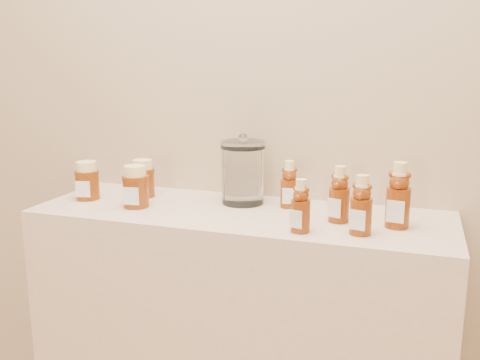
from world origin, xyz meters
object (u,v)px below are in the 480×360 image
(bear_bottle_front_left, at_px, (301,202))
(honey_jar_left, at_px, (87,180))
(glass_canister, at_px, (243,170))
(bear_bottle_back_left, at_px, (289,181))
(display_table, at_px, (240,353))

(bear_bottle_front_left, bearing_deg, honey_jar_left, -173.49)
(honey_jar_left, relative_size, glass_canister, 0.58)
(bear_bottle_back_left, height_order, honey_jar_left, bear_bottle_back_left)
(display_table, height_order, honey_jar_left, honey_jar_left)
(bear_bottle_back_left, relative_size, glass_canister, 0.76)
(bear_bottle_back_left, bearing_deg, honey_jar_left, 179.44)
(display_table, bearing_deg, honey_jar_left, -178.04)
(bear_bottle_back_left, xyz_separation_m, glass_canister, (-0.14, 0.00, 0.02))
(bear_bottle_front_left, relative_size, honey_jar_left, 1.29)
(bear_bottle_back_left, relative_size, honey_jar_left, 1.32)
(bear_bottle_front_left, height_order, honey_jar_left, bear_bottle_front_left)
(display_table, height_order, bear_bottle_front_left, bear_bottle_front_left)
(display_table, relative_size, bear_bottle_back_left, 7.58)
(display_table, distance_m, bear_bottle_front_left, 0.58)
(bear_bottle_front_left, xyz_separation_m, honey_jar_left, (-0.70, 0.11, -0.02))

